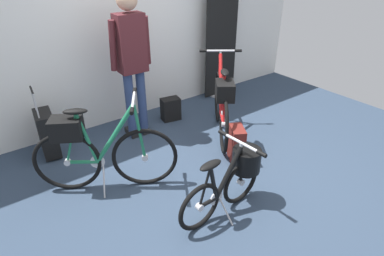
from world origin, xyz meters
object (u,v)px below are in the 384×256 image
visitor_near_wall (132,57)px  rolling_suitcase (47,133)px  floor_banner_stand (221,50)px  display_bike_right (98,150)px  backpack_on_floor (237,144)px  display_bike_left (222,104)px  handbag_on_floor (171,109)px  folding_bike_foreground (232,177)px

visitor_near_wall → rolling_suitcase: visitor_near_wall is taller
floor_banner_stand → visitor_near_wall: size_ratio=0.94×
display_bike_right → backpack_on_floor: 1.50m
display_bike_left → handbag_on_floor: (-0.25, 0.77, -0.30)m
backpack_on_floor → handbag_on_floor: size_ratio=1.30×
display_bike_left → rolling_suitcase: display_bike_left is taller
folding_bike_foreground → handbag_on_floor: bearing=73.5°
floor_banner_stand → rolling_suitcase: bearing=-176.4°
floor_banner_stand → display_bike_left: bearing=-130.5°
backpack_on_floor → display_bike_left: bearing=67.6°
display_bike_right → rolling_suitcase: display_bike_right is taller
folding_bike_foreground → display_bike_right: display_bike_right is taller
visitor_near_wall → display_bike_right: bearing=-137.9°
rolling_suitcase → handbag_on_floor: size_ratio=2.60×
display_bike_right → visitor_near_wall: visitor_near_wall is taller
display_bike_right → folding_bike_foreground: bearing=-49.9°
folding_bike_foreground → handbag_on_floor: (0.54, 1.82, -0.19)m
floor_banner_stand → visitor_near_wall: visitor_near_wall is taller
folding_bike_foreground → visitor_near_wall: bearing=91.1°
floor_banner_stand → backpack_on_floor: size_ratio=3.99×
backpack_on_floor → display_bike_right: bearing=162.0°
display_bike_right → handbag_on_floor: 1.63m
floor_banner_stand → display_bike_left: (-0.89, -1.04, -0.28)m
floor_banner_stand → backpack_on_floor: (-1.10, -1.56, -0.54)m
handbag_on_floor → floor_banner_stand: bearing=13.1°
folding_bike_foreground → visitor_near_wall: (-0.03, 1.71, 0.68)m
display_bike_right → rolling_suitcase: size_ratio=1.46×
backpack_on_floor → handbag_on_floor: 1.29m
display_bike_left → display_bike_right: 1.63m
rolling_suitcase → handbag_on_floor: 1.62m
display_bike_left → handbag_on_floor: bearing=108.1°
floor_banner_stand → handbag_on_floor: (-1.14, -0.27, -0.58)m
floor_banner_stand → rolling_suitcase: 2.80m
floor_banner_stand → rolling_suitcase: (-2.76, -0.17, -0.46)m
rolling_suitcase → display_bike_right: bearing=-75.2°
handbag_on_floor → display_bike_right: bearing=-148.8°
visitor_near_wall → backpack_on_floor: (0.61, -1.18, -0.82)m
visitor_near_wall → handbag_on_floor: bearing=10.6°
display_bike_left → display_bike_right: display_bike_left is taller
display_bike_right → rolling_suitcase: 0.97m
visitor_near_wall → backpack_on_floor: bearing=-62.7°
display_bike_left → backpack_on_floor: (-0.21, -0.52, -0.25)m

